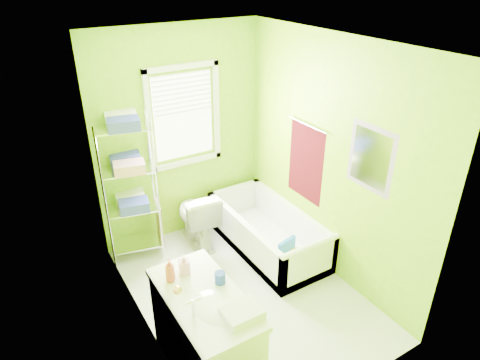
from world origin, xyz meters
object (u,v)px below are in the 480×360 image
toilet (197,217)px  vanity (206,332)px  bathtub (269,237)px  wire_shelf_unit (130,174)px

toilet → vanity: bearing=72.6°
bathtub → wire_shelf_unit: size_ratio=0.94×
bathtub → toilet: size_ratio=2.17×
wire_shelf_unit → bathtub: bearing=-28.7°
vanity → bathtub: bearing=38.5°
vanity → wire_shelf_unit: size_ratio=0.63×
bathtub → vanity: (-1.45, -1.15, 0.27)m
bathtub → wire_shelf_unit: bearing=151.3°
bathtub → vanity: size_ratio=1.50×
bathtub → toilet: toilet is taller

